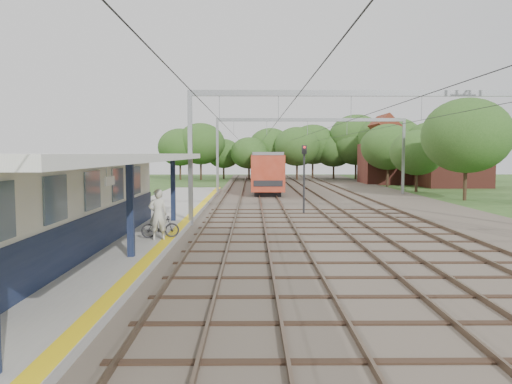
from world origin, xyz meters
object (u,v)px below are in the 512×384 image
object	(u,v)px
signal_post	(304,171)
person	(158,214)
bicycle	(160,227)
train	(263,167)

from	to	relation	value
signal_post	person	bearing A→B (deg)	-122.79
person	signal_post	xyz separation A→B (m)	(6.95, 10.74, 1.32)
person	signal_post	size ratio (longest dim) A/B	0.48
person	bicycle	world-z (taller)	person
person	bicycle	xyz separation A→B (m)	(0.00, 0.46, -0.56)
person	signal_post	bearing A→B (deg)	-136.46
person	bicycle	size ratio (longest dim) A/B	1.33
train	signal_post	bearing A→B (deg)	-86.36
person	train	bearing A→B (deg)	-110.85
train	signal_post	distance (m)	29.15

